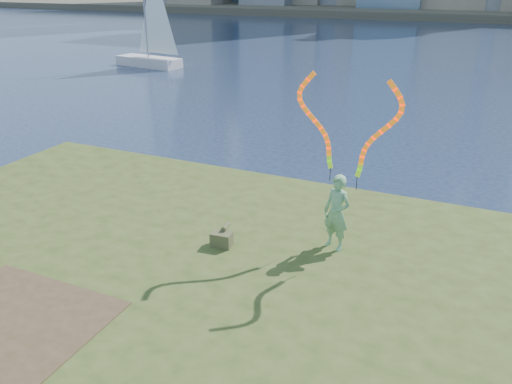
% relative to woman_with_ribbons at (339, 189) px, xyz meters
% --- Properties ---
extents(ground, '(320.00, 320.00, 0.00)m').
position_rel_woman_with_ribbons_xyz_m(ground, '(-2.24, -1.83, -2.20)').
color(ground, '#1A2843').
rests_on(ground, ground).
extents(grassy_knoll, '(20.00, 18.00, 0.80)m').
position_rel_woman_with_ribbons_xyz_m(grassy_knoll, '(-2.24, -4.13, -1.86)').
color(grassy_knoll, '#364518').
rests_on(grassy_knoll, ground).
extents(dirt_patch, '(3.20, 3.00, 0.02)m').
position_rel_woman_with_ribbons_xyz_m(dirt_patch, '(-4.44, -5.03, -1.39)').
color(dirt_patch, '#47331E').
rests_on(dirt_patch, grassy_knoll).
extents(far_shore, '(320.00, 40.00, 1.20)m').
position_rel_woman_with_ribbons_xyz_m(far_shore, '(-2.24, 93.17, -1.60)').
color(far_shore, '#4D4838').
rests_on(far_shore, ground).
extents(woman_with_ribbons, '(1.95, 0.79, 4.08)m').
position_rel_woman_with_ribbons_xyz_m(woman_with_ribbons, '(0.00, 0.00, 0.00)').
color(woman_with_ribbons, '#1A7C1F').
rests_on(woman_with_ribbons, grassy_knoll).
extents(canvas_bag, '(0.48, 0.54, 0.43)m').
position_rel_woman_with_ribbons_xyz_m(canvas_bag, '(-2.33, -0.95, -1.22)').
color(canvas_bag, '#4A4B2B').
rests_on(canvas_bag, grassy_knoll).
extents(sailboat, '(5.69, 2.45, 8.54)m').
position_rel_woman_with_ribbons_xyz_m(sailboat, '(-20.65, 22.45, -0.73)').
color(sailboat, silver).
rests_on(sailboat, ground).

